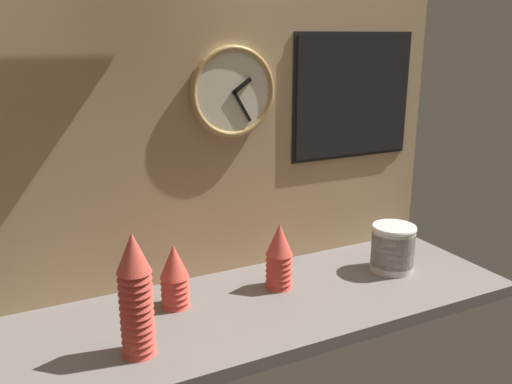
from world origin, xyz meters
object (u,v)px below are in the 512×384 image
(cup_stack_left, at_px, (136,295))
(menu_board, at_px, (353,96))
(cup_stack_center_left, at_px, (175,276))
(cup_stack_center_right, at_px, (279,256))
(bowl_stack_far_right, at_px, (393,247))
(wall_clock, at_px, (233,92))

(cup_stack_left, xyz_separation_m, menu_board, (0.91, 0.36, 0.41))
(cup_stack_left, relative_size, cup_stack_center_left, 1.67)
(cup_stack_left, bearing_deg, cup_stack_center_right, 18.85)
(cup_stack_center_right, xyz_separation_m, menu_board, (0.40, 0.19, 0.47))
(bowl_stack_far_right, xyz_separation_m, wall_clock, (-0.50, 0.24, 0.53))
(cup_stack_center_right, distance_m, cup_stack_center_left, 0.34)
(bowl_stack_far_right, xyz_separation_m, menu_board, (-0.02, 0.25, 0.49))
(cup_stack_left, height_order, wall_clock, wall_clock)
(cup_stack_center_right, relative_size, cup_stack_center_left, 1.10)
(cup_stack_left, distance_m, bowl_stack_far_right, 0.94)
(cup_stack_center_left, xyz_separation_m, bowl_stack_far_right, (0.76, -0.09, -0.01))
(cup_stack_center_left, distance_m, bowl_stack_far_right, 0.77)
(wall_clock, bearing_deg, menu_board, 1.07)
(cup_stack_center_left, bearing_deg, wall_clock, 29.49)
(cup_stack_center_left, bearing_deg, bowl_stack_far_right, -6.44)
(cup_stack_center_left, height_order, menu_board, menu_board)
(cup_stack_center_right, relative_size, wall_clock, 0.75)
(menu_board, bearing_deg, wall_clock, -178.93)
(wall_clock, bearing_deg, cup_stack_left, -140.85)
(menu_board, bearing_deg, bowl_stack_far_right, -85.52)
(cup_stack_left, xyz_separation_m, cup_stack_center_left, (0.17, 0.20, -0.07))
(cup_stack_left, distance_m, cup_stack_center_right, 0.54)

